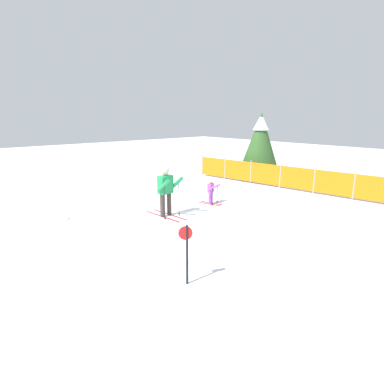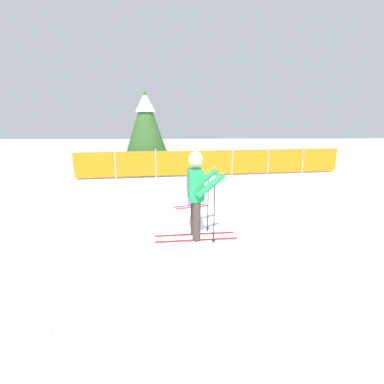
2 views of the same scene
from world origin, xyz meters
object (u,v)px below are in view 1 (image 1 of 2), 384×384
at_px(skier_adult, 166,186).
at_px(trail_marker, 187,248).
at_px(safety_fence, 297,178).
at_px(conifer_far, 260,138).
at_px(skier_child, 211,189).

height_order(skier_adult, trail_marker, skier_adult).
bearing_deg(safety_fence, skier_adult, -98.49).
bearing_deg(conifer_far, trail_marker, -60.44).
bearing_deg(trail_marker, safety_fence, 107.19).
bearing_deg(skier_adult, skier_child, 85.29).
distance_m(conifer_far, trail_marker, 11.48).
xyz_separation_m(safety_fence, conifer_far, (-2.88, 1.04, 1.60)).
relative_size(skier_adult, conifer_far, 0.49).
xyz_separation_m(safety_fence, trail_marker, (2.74, -8.87, 0.20)).
bearing_deg(safety_fence, conifer_far, 160.17).
bearing_deg(trail_marker, skier_adult, 149.05).
distance_m(skier_adult, safety_fence, 6.72).
xyz_separation_m(skier_adult, conifer_far, (-1.89, 7.67, 1.14)).
xyz_separation_m(skier_adult, trail_marker, (3.74, -2.24, -0.25)).
relative_size(skier_adult, skier_child, 1.73).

